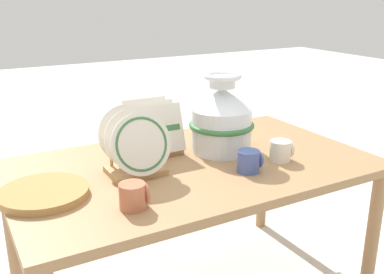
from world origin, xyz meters
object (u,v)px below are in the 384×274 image
ceramic_vase (222,118)px  mug_cream_glaze (281,151)px  dish_rack_square_plates (154,137)px  mug_cobalt_glaze (249,161)px  wicker_charger_stack (44,193)px  mug_terracotta_glaze (134,196)px  dish_rack_round_plates (136,150)px

ceramic_vase → mug_cream_glaze: bearing=-55.7°
dish_rack_square_plates → mug_cobalt_glaze: 0.44m
wicker_charger_stack → mug_cobalt_glaze: mug_cobalt_glaze is taller
mug_cream_glaze → mug_terracotta_glaze: 0.69m
dish_rack_square_plates → wicker_charger_stack: 0.55m
dish_rack_round_plates → dish_rack_square_plates: (0.16, 0.18, -0.02)m
dish_rack_round_plates → mug_cobalt_glaze: size_ratio=2.65×
ceramic_vase → dish_rack_square_plates: (-0.26, 0.12, -0.07)m
mug_cream_glaze → mug_cobalt_glaze: 0.19m
dish_rack_round_plates → wicker_charger_stack: (-0.35, -0.03, -0.08)m
ceramic_vase → wicker_charger_stack: 0.79m
ceramic_vase → mug_terracotta_glaze: size_ratio=3.61×
dish_rack_square_plates → wicker_charger_stack: size_ratio=0.73×
ceramic_vase → mug_terracotta_glaze: (-0.54, -0.32, -0.10)m
mug_cream_glaze → mug_terracotta_glaze: bearing=-171.5°
mug_cream_glaze → mug_terracotta_glaze: size_ratio=1.00×
dish_rack_square_plates → wicker_charger_stack: dish_rack_square_plates is taller
ceramic_vase → mug_terracotta_glaze: ceramic_vase is taller
wicker_charger_stack → dish_rack_square_plates: bearing=22.8°
dish_rack_round_plates → mug_cream_glaze: (0.57, -0.15, -0.05)m
dish_rack_square_plates → dish_rack_round_plates: bearing=-130.7°
mug_cobalt_glaze → dish_rack_square_plates: bearing=121.8°
dish_rack_round_plates → mug_cream_glaze: dish_rack_round_plates is taller
dish_rack_square_plates → ceramic_vase: bearing=-24.1°
ceramic_vase → dish_rack_round_plates: ceramic_vase is taller
mug_cobalt_glaze → mug_terracotta_glaze: bearing=-172.1°
dish_rack_round_plates → wicker_charger_stack: size_ratio=0.83×
dish_rack_square_plates → mug_terracotta_glaze: 0.52m
wicker_charger_stack → dish_rack_round_plates: bearing=4.7°
wicker_charger_stack → mug_terracotta_glaze: size_ratio=3.21×
ceramic_vase → mug_terracotta_glaze: bearing=-149.0°
ceramic_vase → wicker_charger_stack: (-0.77, -0.10, -0.13)m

